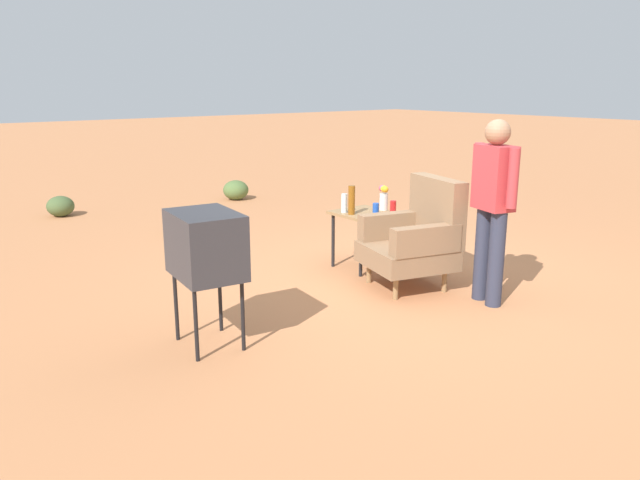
# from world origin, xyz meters

# --- Properties ---
(ground_plane) EXTENTS (60.00, 60.00, 0.00)m
(ground_plane) POSITION_xyz_m (0.00, 0.00, 0.00)
(ground_plane) COLOR #C17A4C
(armchair) EXTENTS (0.94, 0.95, 1.06)m
(armchair) POSITION_xyz_m (0.11, 0.03, 0.50)
(armchair) COLOR #937047
(armchair) RESTS_ON ground
(side_table) EXTENTS (0.56, 0.56, 0.61)m
(side_table) POSITION_xyz_m (-0.67, 0.04, 0.52)
(side_table) COLOR black
(side_table) RESTS_ON ground
(tv_on_stand) EXTENTS (0.65, 0.51, 1.03)m
(tv_on_stand) POSITION_xyz_m (0.12, -2.23, 0.78)
(tv_on_stand) COLOR black
(tv_on_stand) RESTS_ON ground
(person_standing) EXTENTS (0.55, 0.31, 1.64)m
(person_standing) POSITION_xyz_m (0.83, 0.21, 0.94)
(person_standing) COLOR #2D3347
(person_standing) RESTS_ON ground
(bottle_tall_amber) EXTENTS (0.07, 0.07, 0.30)m
(bottle_tall_amber) POSITION_xyz_m (-0.66, -0.14, 0.76)
(bottle_tall_amber) COLOR brown
(bottle_tall_amber) RESTS_ON side_table
(bottle_short_clear) EXTENTS (0.06, 0.06, 0.20)m
(bottle_short_clear) POSITION_xyz_m (-0.77, -0.14, 0.71)
(bottle_short_clear) COLOR silver
(bottle_short_clear) RESTS_ON side_table
(soda_can_blue) EXTENTS (0.07, 0.07, 0.12)m
(soda_can_blue) POSITION_xyz_m (-0.48, 0.04, 0.68)
(soda_can_blue) COLOR blue
(soda_can_blue) RESTS_ON side_table
(soda_can_red) EXTENTS (0.07, 0.07, 0.12)m
(soda_can_red) POSITION_xyz_m (-0.47, 0.28, 0.68)
(soda_can_red) COLOR red
(soda_can_red) RESTS_ON side_table
(flower_vase) EXTENTS (0.15, 0.10, 0.27)m
(flower_vase) POSITION_xyz_m (-0.61, 0.28, 0.76)
(flower_vase) COLOR silver
(flower_vase) RESTS_ON side_table
(shrub_near) EXTENTS (0.32, 0.32, 0.25)m
(shrub_near) POSITION_xyz_m (-3.34, -0.75, 0.12)
(shrub_near) COLOR #516B38
(shrub_near) RESTS_ON ground
(shrub_mid) EXTENTS (0.40, 0.40, 0.31)m
(shrub_mid) POSITION_xyz_m (-5.42, -1.73, 0.15)
(shrub_mid) COLOR #475B33
(shrub_mid) RESTS_ON ground
(shrub_far) EXTENTS (0.43, 0.43, 0.33)m
(shrub_far) POSITION_xyz_m (-4.98, 1.03, 0.17)
(shrub_far) COLOR #516B38
(shrub_far) RESTS_ON ground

